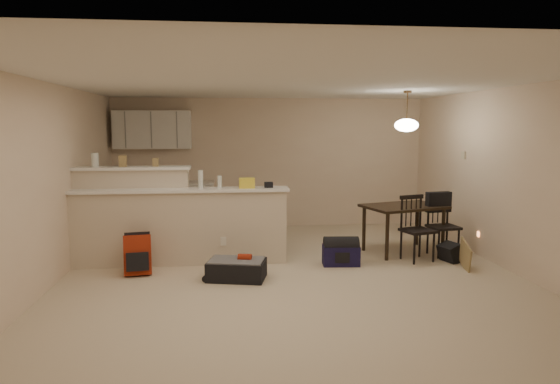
{
  "coord_description": "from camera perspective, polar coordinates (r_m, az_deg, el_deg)",
  "views": [
    {
      "loc": [
        -0.83,
        -6.19,
        1.97
      ],
      "look_at": [
        -0.1,
        0.7,
        1.05
      ],
      "focal_mm": 32.0,
      "sensor_mm": 36.0,
      "label": 1
    }
  ],
  "objects": [
    {
      "name": "room",
      "position": [
        6.28,
        1.58,
        0.99
      ],
      "size": [
        7.0,
        7.02,
        2.5
      ],
      "color": "beige",
      "rests_on": "ground"
    },
    {
      "name": "breakfast_bar",
      "position": [
        7.35,
        -13.22,
        -3.31
      ],
      "size": [
        3.08,
        0.58,
        1.39
      ],
      "color": "beige",
      "rests_on": "ground"
    },
    {
      "name": "upper_cabinets",
      "position": [
        9.6,
        -14.36,
        6.91
      ],
      "size": [
        1.4,
        0.34,
        0.7
      ],
      "primitive_type": "cube",
      "color": "white",
      "rests_on": "room"
    },
    {
      "name": "kitchen_counter",
      "position": [
        9.57,
        -13.0,
        -1.77
      ],
      "size": [
        1.8,
        0.6,
        0.9
      ],
      "primitive_type": "cube",
      "color": "white",
      "rests_on": "ground"
    },
    {
      "name": "thermostat",
      "position": [
        8.64,
        20.22,
        3.98
      ],
      "size": [
        0.02,
        0.12,
        0.12
      ],
      "primitive_type": "cube",
      "color": "beige",
      "rests_on": "room"
    },
    {
      "name": "jar",
      "position": [
        7.56,
        -20.38,
        3.45
      ],
      "size": [
        0.1,
        0.1,
        0.2
      ],
      "primitive_type": "cylinder",
      "color": "silver",
      "rests_on": "breakfast_bar"
    },
    {
      "name": "cereal_box",
      "position": [
        7.47,
        -17.53,
        3.38
      ],
      "size": [
        0.1,
        0.07,
        0.16
      ],
      "primitive_type": "cube",
      "color": "#987F4E",
      "rests_on": "breakfast_bar"
    },
    {
      "name": "small_box",
      "position": [
        7.4,
        -14.04,
        3.31
      ],
      "size": [
        0.08,
        0.06,
        0.12
      ],
      "primitive_type": "cube",
      "color": "#987F4E",
      "rests_on": "breakfast_bar"
    },
    {
      "name": "bottle_a",
      "position": [
        7.13,
        -9.07,
        1.44
      ],
      "size": [
        0.07,
        0.07,
        0.26
      ],
      "primitive_type": "cylinder",
      "color": "silver",
      "rests_on": "breakfast_bar"
    },
    {
      "name": "bottle_b",
      "position": [
        7.13,
        -6.91,
        1.15
      ],
      "size": [
        0.06,
        0.06,
        0.18
      ],
      "primitive_type": "cylinder",
      "color": "silver",
      "rests_on": "breakfast_bar"
    },
    {
      "name": "bag_lump",
      "position": [
        7.14,
        -3.81,
        1.03
      ],
      "size": [
        0.22,
        0.18,
        0.14
      ],
      "primitive_type": "cube",
      "color": "#987F4E",
      "rests_on": "breakfast_bar"
    },
    {
      "name": "pouch",
      "position": [
        7.16,
        -1.31,
        0.83
      ],
      "size": [
        0.12,
        0.1,
        0.08
      ],
      "primitive_type": "cube",
      "color": "#987F4E",
      "rests_on": "breakfast_bar"
    },
    {
      "name": "dining_table",
      "position": [
        8.01,
        13.95,
        -2.12
      ],
      "size": [
        1.37,
        1.1,
        0.74
      ],
      "rotation": [
        0.0,
        0.0,
        0.29
      ],
      "color": "black",
      "rests_on": "ground"
    },
    {
      "name": "pendant_lamp",
      "position": [
        7.9,
        14.26,
        7.48
      ],
      "size": [
        0.36,
        0.36,
        0.62
      ],
      "color": "brown",
      "rests_on": "room"
    },
    {
      "name": "dining_chair_near",
      "position": [
        7.58,
        15.47,
        -4.07
      ],
      "size": [
        0.51,
        0.5,
        0.95
      ],
      "primitive_type": null,
      "rotation": [
        0.0,
        0.0,
        0.28
      ],
      "color": "black",
      "rests_on": "ground"
    },
    {
      "name": "dining_chair_far",
      "position": [
        8.0,
        18.18,
        -3.62
      ],
      "size": [
        0.46,
        0.45,
        0.94
      ],
      "primitive_type": null,
      "rotation": [
        0.0,
        0.0,
        0.14
      ],
      "color": "black",
      "rests_on": "ground"
    },
    {
      "name": "suitcase",
      "position": [
        6.55,
        -4.97,
        -8.86
      ],
      "size": [
        0.81,
        0.62,
        0.24
      ],
      "primitive_type": "cube",
      "rotation": [
        0.0,
        0.0,
        -0.23
      ],
      "color": "black",
      "rests_on": "ground"
    },
    {
      "name": "red_backpack",
      "position": [
        6.96,
        -15.96,
        -6.92
      ],
      "size": [
        0.38,
        0.27,
        0.53
      ],
      "primitive_type": "cube",
      "rotation": [
        0.0,
        0.0,
        0.15
      ],
      "color": "maroon",
      "rests_on": "ground"
    },
    {
      "name": "navy_duffel",
      "position": [
        7.21,
        6.98,
        -7.19
      ],
      "size": [
        0.54,
        0.32,
        0.28
      ],
      "primitive_type": "cube",
      "rotation": [
        0.0,
        0.0,
        -0.08
      ],
      "color": "#17133B",
      "rests_on": "ground"
    },
    {
      "name": "black_daypack",
      "position": [
        7.74,
        18.87,
        -6.59
      ],
      "size": [
        0.29,
        0.35,
        0.26
      ],
      "primitive_type": "cube",
      "rotation": [
        0.0,
        0.0,
        1.88
      ],
      "color": "black",
      "rests_on": "ground"
    },
    {
      "name": "cardboard_sheet",
      "position": [
        7.42,
        20.41,
        -6.85
      ],
      "size": [
        0.11,
        0.48,
        0.37
      ],
      "primitive_type": "cube",
      "rotation": [
        0.0,
        0.0,
        1.39
      ],
      "color": "#987F4E",
      "rests_on": "ground"
    }
  ]
}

